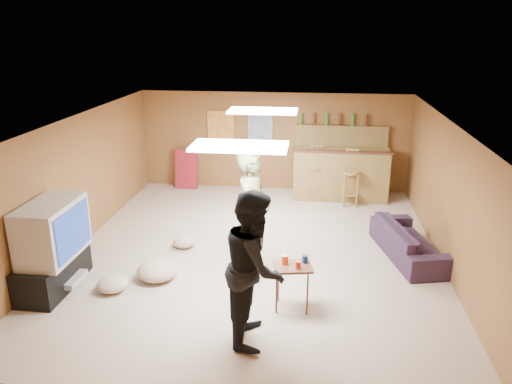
# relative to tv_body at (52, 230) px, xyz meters

# --- Properties ---
(ground) EXTENTS (7.00, 7.00, 0.00)m
(ground) POSITION_rel_tv_body_xyz_m (2.65, 1.50, -0.90)
(ground) COLOR tan
(ground) RESTS_ON ground
(ceiling) EXTENTS (6.00, 7.00, 0.02)m
(ceiling) POSITION_rel_tv_body_xyz_m (2.65, 1.50, 1.30)
(ceiling) COLOR silver
(ceiling) RESTS_ON ground
(wall_back) EXTENTS (6.00, 0.02, 2.20)m
(wall_back) POSITION_rel_tv_body_xyz_m (2.65, 5.00, 0.20)
(wall_back) COLOR brown
(wall_back) RESTS_ON ground
(wall_front) EXTENTS (6.00, 0.02, 2.20)m
(wall_front) POSITION_rel_tv_body_xyz_m (2.65, -2.00, 0.20)
(wall_front) COLOR brown
(wall_front) RESTS_ON ground
(wall_left) EXTENTS (0.02, 7.00, 2.20)m
(wall_left) POSITION_rel_tv_body_xyz_m (-0.35, 1.50, 0.20)
(wall_left) COLOR brown
(wall_left) RESTS_ON ground
(wall_right) EXTENTS (0.02, 7.00, 2.20)m
(wall_right) POSITION_rel_tv_body_xyz_m (5.65, 1.50, 0.20)
(wall_right) COLOR brown
(wall_right) RESTS_ON ground
(tv_stand) EXTENTS (0.55, 1.30, 0.50)m
(tv_stand) POSITION_rel_tv_body_xyz_m (-0.07, 0.00, -0.65)
(tv_stand) COLOR black
(tv_stand) RESTS_ON ground
(dvd_box) EXTENTS (0.35, 0.50, 0.08)m
(dvd_box) POSITION_rel_tv_body_xyz_m (0.15, 0.00, -0.75)
(dvd_box) COLOR #B2B2B7
(dvd_box) RESTS_ON tv_stand
(tv_body) EXTENTS (0.60, 1.10, 0.80)m
(tv_body) POSITION_rel_tv_body_xyz_m (0.00, 0.00, 0.00)
(tv_body) COLOR #B2B2B7
(tv_body) RESTS_ON tv_stand
(tv_screen) EXTENTS (0.02, 0.95, 0.65)m
(tv_screen) POSITION_rel_tv_body_xyz_m (0.31, 0.00, 0.00)
(tv_screen) COLOR navy
(tv_screen) RESTS_ON tv_body
(bar_counter) EXTENTS (2.00, 0.60, 1.10)m
(bar_counter) POSITION_rel_tv_body_xyz_m (4.15, 4.45, -0.35)
(bar_counter) COLOR brown
(bar_counter) RESTS_ON ground
(bar_lip) EXTENTS (2.10, 0.12, 0.05)m
(bar_lip) POSITION_rel_tv_body_xyz_m (4.15, 4.20, 0.20)
(bar_lip) COLOR #432115
(bar_lip) RESTS_ON bar_counter
(bar_shelf) EXTENTS (2.00, 0.18, 0.05)m
(bar_shelf) POSITION_rel_tv_body_xyz_m (4.15, 4.90, 0.60)
(bar_shelf) COLOR brown
(bar_shelf) RESTS_ON bar_backing
(bar_backing) EXTENTS (2.00, 0.14, 0.60)m
(bar_backing) POSITION_rel_tv_body_xyz_m (4.15, 4.92, 0.30)
(bar_backing) COLOR brown
(bar_backing) RESTS_ON bar_counter
(poster_left) EXTENTS (0.60, 0.03, 0.85)m
(poster_left) POSITION_rel_tv_body_xyz_m (1.45, 4.96, 0.45)
(poster_left) COLOR #BF3F26
(poster_left) RESTS_ON wall_back
(poster_right) EXTENTS (0.55, 0.03, 0.80)m
(poster_right) POSITION_rel_tv_body_xyz_m (2.35, 4.96, 0.45)
(poster_right) COLOR #334C99
(poster_right) RESTS_ON wall_back
(folding_chair_stack) EXTENTS (0.50, 0.26, 0.91)m
(folding_chair_stack) POSITION_rel_tv_body_xyz_m (0.65, 4.80, -0.45)
(folding_chair_stack) COLOR maroon
(folding_chair_stack) RESTS_ON ground
(ceiling_panel_front) EXTENTS (1.20, 0.60, 0.04)m
(ceiling_panel_front) POSITION_rel_tv_body_xyz_m (2.65, 0.00, 1.27)
(ceiling_panel_front) COLOR white
(ceiling_panel_front) RESTS_ON ceiling
(ceiling_panel_back) EXTENTS (1.20, 0.60, 0.04)m
(ceiling_panel_back) POSITION_rel_tv_body_xyz_m (2.65, 2.70, 1.27)
(ceiling_panel_back) COLOR white
(ceiling_panel_back) RESTS_ON ceiling
(person_olive) EXTENTS (0.60, 0.79, 1.97)m
(person_olive) POSITION_rel_tv_body_xyz_m (2.73, 0.67, 0.09)
(person_olive) COLOR #4E5430
(person_olive) RESTS_ON ground
(person_black) EXTENTS (0.74, 0.94, 1.87)m
(person_black) POSITION_rel_tv_body_xyz_m (2.94, -0.81, 0.03)
(person_black) COLOR black
(person_black) RESTS_ON ground
(sofa) EXTENTS (1.13, 1.96, 0.54)m
(sofa) POSITION_rel_tv_body_xyz_m (5.17, 1.68, -0.63)
(sofa) COLOR black
(sofa) RESTS_ON ground
(tray_table) EXTENTS (0.55, 0.47, 0.63)m
(tray_table) POSITION_rel_tv_body_xyz_m (3.36, -0.13, -0.59)
(tray_table) COLOR #432115
(tray_table) RESTS_ON ground
(cup_red_near) EXTENTS (0.11, 0.11, 0.12)m
(cup_red_near) POSITION_rel_tv_body_xyz_m (3.25, -0.09, -0.21)
(cup_red_near) COLOR red
(cup_red_near) RESTS_ON tray_table
(cup_red_far) EXTENTS (0.08, 0.08, 0.10)m
(cup_red_far) POSITION_rel_tv_body_xyz_m (3.43, -0.20, -0.22)
(cup_red_far) COLOR red
(cup_red_far) RESTS_ON tray_table
(cup_blue) EXTENTS (0.10, 0.10, 0.11)m
(cup_blue) POSITION_rel_tv_body_xyz_m (3.51, -0.03, -0.22)
(cup_blue) COLOR navy
(cup_blue) RESTS_ON tray_table
(bar_stool_left) EXTENTS (0.45, 0.45, 1.08)m
(bar_stool_left) POSITION_rel_tv_body_xyz_m (3.62, 4.29, -0.36)
(bar_stool_left) COLOR brown
(bar_stool_left) RESTS_ON ground
(bar_stool_right) EXTENTS (0.34, 0.34, 1.06)m
(bar_stool_right) POSITION_rel_tv_body_xyz_m (4.35, 4.03, -0.37)
(bar_stool_right) COLOR brown
(bar_stool_right) RESTS_ON ground
(cushion_near_tv) EXTENTS (0.79, 0.79, 0.27)m
(cushion_near_tv) POSITION_rel_tv_body_xyz_m (1.33, 0.43, -0.76)
(cushion_near_tv) COLOR tan
(cushion_near_tv) RESTS_ON ground
(cushion_mid) EXTENTS (0.50, 0.50, 0.18)m
(cushion_mid) POSITION_rel_tv_body_xyz_m (1.43, 1.59, -0.81)
(cushion_mid) COLOR tan
(cushion_mid) RESTS_ON ground
(cushion_far) EXTENTS (0.52, 0.52, 0.20)m
(cushion_far) POSITION_rel_tv_body_xyz_m (0.80, 0.02, -0.80)
(cushion_far) COLOR tan
(cushion_far) RESTS_ON ground
(bottle_row) EXTENTS (1.48, 0.08, 0.26)m
(bottle_row) POSITION_rel_tv_body_xyz_m (3.95, 4.88, 0.75)
(bottle_row) COLOR #3F7233
(bottle_row) RESTS_ON bar_shelf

